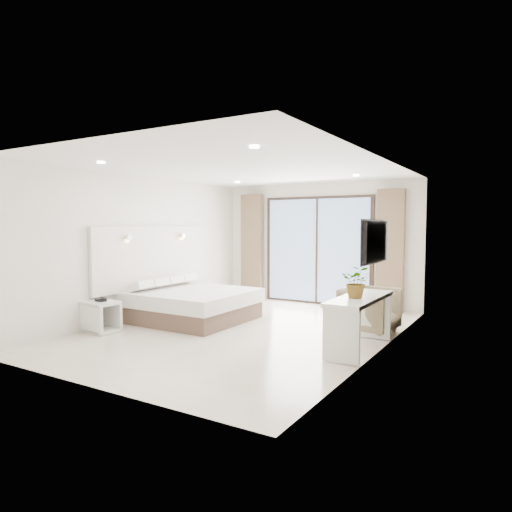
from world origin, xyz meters
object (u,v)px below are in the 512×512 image
(armchair, at_px, (370,308))
(nightstand, at_px, (101,316))
(console_desk, at_px, (360,311))
(bed, at_px, (192,304))

(armchair, bearing_deg, nightstand, 126.98)
(console_desk, bearing_deg, bed, 173.76)
(bed, distance_m, console_desk, 3.37)
(bed, height_order, nightstand, bed)
(bed, distance_m, nightstand, 1.67)
(bed, bearing_deg, nightstand, -115.62)
(console_desk, bearing_deg, armchair, 99.80)
(bed, height_order, armchair, armchair)
(bed, xyz_separation_m, console_desk, (3.34, -0.37, 0.27))
(bed, bearing_deg, console_desk, -6.24)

